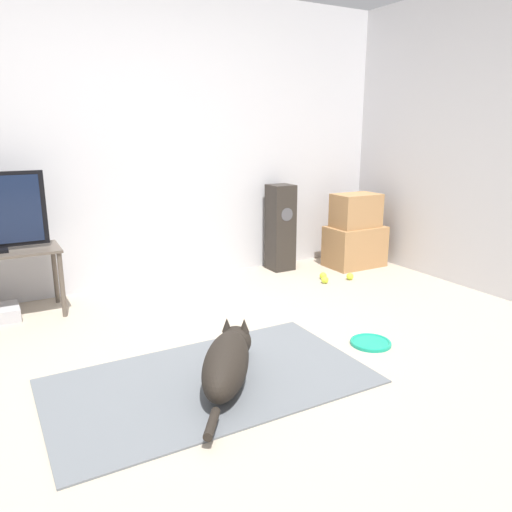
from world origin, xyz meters
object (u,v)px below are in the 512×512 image
(frisbee, at_px, (371,342))
(cardboard_box_upper, at_px, (356,211))
(cardboard_box_lower, at_px, (355,246))
(floor_speaker, at_px, (280,228))
(tennis_ball_near_speaker, at_px, (325,280))
(tennis_ball_by_boxes, at_px, (323,276))
(tennis_ball_loose_on_carpet, at_px, (350,276))
(dog, at_px, (228,361))

(frisbee, distance_m, cardboard_box_upper, 2.02)
(cardboard_box_lower, bearing_deg, frisbee, -126.85)
(cardboard_box_upper, bearing_deg, frisbee, -126.65)
(cardboard_box_upper, bearing_deg, floor_speaker, 158.30)
(floor_speaker, height_order, tennis_ball_near_speaker, floor_speaker)
(floor_speaker, bearing_deg, tennis_ball_by_boxes, -71.53)
(cardboard_box_lower, height_order, floor_speaker, floor_speaker)
(tennis_ball_by_boxes, xyz_separation_m, tennis_ball_near_speaker, (-0.07, -0.11, 0.00))
(cardboard_box_upper, distance_m, tennis_ball_by_boxes, 0.80)
(tennis_ball_loose_on_carpet, bearing_deg, cardboard_box_upper, 46.33)
(cardboard_box_lower, xyz_separation_m, tennis_ball_near_speaker, (-0.63, -0.34, -0.17))
(dog, relative_size, cardboard_box_lower, 1.52)
(frisbee, bearing_deg, dog, -179.08)
(cardboard_box_upper, relative_size, tennis_ball_near_speaker, 6.96)
(cardboard_box_upper, bearing_deg, tennis_ball_near_speaker, -151.66)
(dog, xyz_separation_m, floor_speaker, (1.50, 1.85, 0.28))
(tennis_ball_by_boxes, bearing_deg, cardboard_box_lower, 21.81)
(tennis_ball_near_speaker, distance_m, tennis_ball_loose_on_carpet, 0.27)
(frisbee, bearing_deg, cardboard_box_lower, 53.15)
(tennis_ball_loose_on_carpet, bearing_deg, floor_speaker, 120.19)
(frisbee, distance_m, tennis_ball_loose_on_carpet, 1.45)
(dog, distance_m, tennis_ball_by_boxes, 2.15)
(cardboard_box_lower, relative_size, tennis_ball_near_speaker, 8.68)
(floor_speaker, bearing_deg, cardboard_box_upper, -21.70)
(cardboard_box_lower, height_order, tennis_ball_near_speaker, cardboard_box_lower)
(cardboard_box_lower, distance_m, tennis_ball_near_speaker, 0.74)
(floor_speaker, bearing_deg, tennis_ball_near_speaker, -80.61)
(frisbee, xyz_separation_m, tennis_ball_loose_on_carpet, (0.81, 1.19, 0.02))
(tennis_ball_by_boxes, bearing_deg, cardboard_box_upper, 21.57)
(frisbee, relative_size, tennis_ball_by_boxes, 4.06)
(frisbee, height_order, tennis_ball_by_boxes, tennis_ball_by_boxes)
(cardboard_box_upper, height_order, tennis_ball_near_speaker, cardboard_box_upper)
(tennis_ball_by_boxes, bearing_deg, floor_speaker, 108.47)
(tennis_ball_by_boxes, relative_size, tennis_ball_loose_on_carpet, 1.00)
(cardboard_box_lower, distance_m, floor_speaker, 0.81)
(cardboard_box_upper, bearing_deg, dog, -144.64)
(tennis_ball_loose_on_carpet, bearing_deg, frisbee, -124.25)
(cardboard_box_upper, distance_m, tennis_ball_loose_on_carpet, 0.74)
(cardboard_box_upper, height_order, floor_speaker, floor_speaker)
(frisbee, relative_size, cardboard_box_lower, 0.47)
(tennis_ball_near_speaker, bearing_deg, frisbee, -113.90)
(dog, relative_size, tennis_ball_near_speaker, 13.23)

